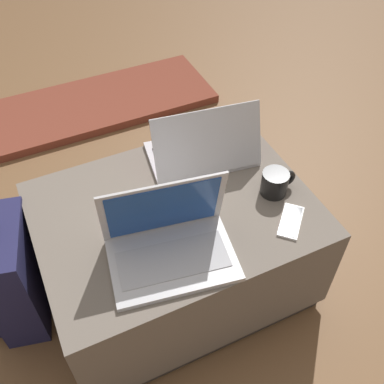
{
  "coord_description": "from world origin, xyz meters",
  "views": [
    {
      "loc": [
        -0.36,
        -0.9,
        1.53
      ],
      "look_at": [
        0.05,
        -0.03,
        0.51
      ],
      "focal_mm": 42.0,
      "sensor_mm": 36.0,
      "label": 1
    }
  ],
  "objects_px": {
    "laptop_far": "(203,150)",
    "backpack": "(13,277)",
    "coffee_mug": "(276,183)",
    "laptop_near": "(169,242)",
    "cell_phone": "(291,221)"
  },
  "relations": [
    {
      "from": "laptop_far",
      "to": "backpack",
      "type": "distance_m",
      "value": 0.79
    },
    {
      "from": "laptop_near",
      "to": "laptop_far",
      "type": "xyz_separation_m",
      "value": [
        0.27,
        0.32,
        -0.0
      ]
    },
    {
      "from": "cell_phone",
      "to": "backpack",
      "type": "distance_m",
      "value": 0.95
    },
    {
      "from": "cell_phone",
      "to": "backpack",
      "type": "bearing_deg",
      "value": 23.19
    },
    {
      "from": "laptop_far",
      "to": "coffee_mug",
      "type": "bearing_deg",
      "value": 129.77
    },
    {
      "from": "cell_phone",
      "to": "backpack",
      "type": "height_order",
      "value": "backpack"
    },
    {
      "from": "laptop_far",
      "to": "backpack",
      "type": "relative_size",
      "value": 0.79
    },
    {
      "from": "laptop_near",
      "to": "cell_phone",
      "type": "bearing_deg",
      "value": 1.54
    },
    {
      "from": "cell_phone",
      "to": "backpack",
      "type": "xyz_separation_m",
      "value": [
        -0.87,
        0.34,
        -0.22
      ]
    },
    {
      "from": "cell_phone",
      "to": "coffee_mug",
      "type": "bearing_deg",
      "value": -55.82
    },
    {
      "from": "laptop_near",
      "to": "coffee_mug",
      "type": "distance_m",
      "value": 0.43
    },
    {
      "from": "laptop_near",
      "to": "cell_phone",
      "type": "relative_size",
      "value": 2.8
    },
    {
      "from": "backpack",
      "to": "cell_phone",
      "type": "bearing_deg",
      "value": 81.9
    },
    {
      "from": "laptop_far",
      "to": "backpack",
      "type": "height_order",
      "value": "laptop_far"
    },
    {
      "from": "laptop_far",
      "to": "laptop_near",
      "type": "bearing_deg",
      "value": 58.66
    }
  ]
}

